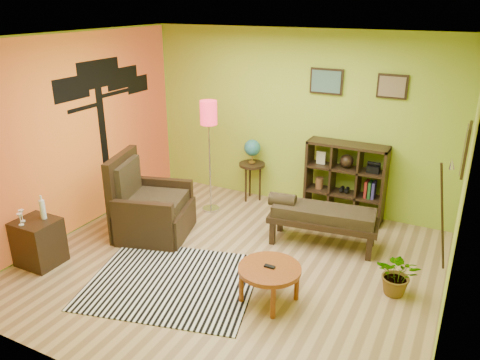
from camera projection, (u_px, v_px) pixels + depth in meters
The scene contains 11 objects.
ground at pixel (231, 265), 6.02m from camera, with size 5.00×5.00×0.00m, color tan.
room_shell at pixel (223, 128), 5.41m from camera, with size 5.04×4.54×2.82m.
zebra_rug at pixel (172, 282), 5.65m from camera, with size 1.96×1.62×0.01m, color silver.
coffee_table at pixel (270, 272), 5.17m from camera, with size 0.71×0.71×0.45m.
armchair at pixel (149, 211), 6.70m from camera, with size 1.20×1.19×1.19m.
side_cabinet at pixel (39, 242), 5.95m from camera, with size 0.51×0.46×0.92m.
floor_lamp at pixel (209, 123), 7.06m from camera, with size 0.27×0.27×1.78m.
globe_table at pixel (252, 155), 7.69m from camera, with size 0.43×0.43×1.05m.
cube_shelf at pixel (346, 182), 7.10m from camera, with size 1.20×0.35×1.20m.
bench at pixel (320, 215), 6.37m from camera, with size 1.53×0.71×0.68m.
potted_plant at pixel (398, 278), 5.35m from camera, with size 0.48×0.53×0.41m, color #26661E.
Camera 1 is at (2.47, -4.59, 3.20)m, focal length 35.00 mm.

